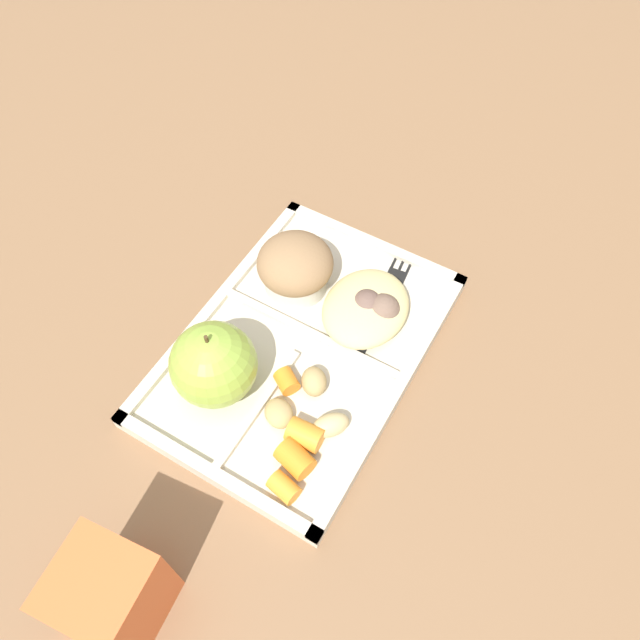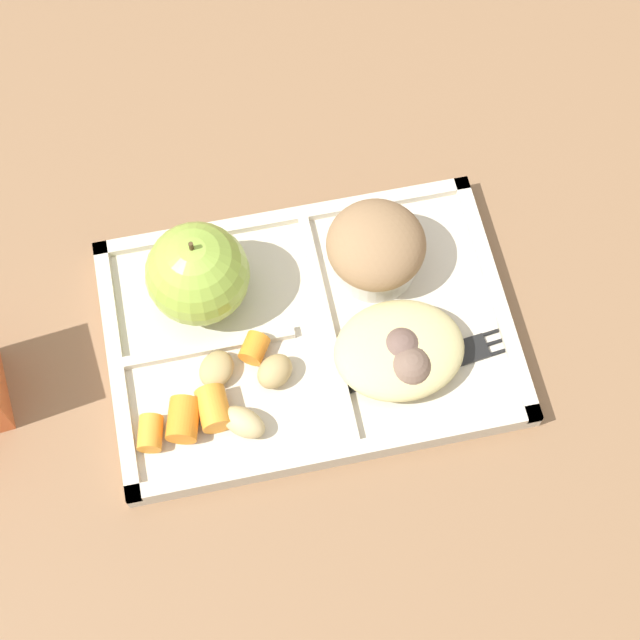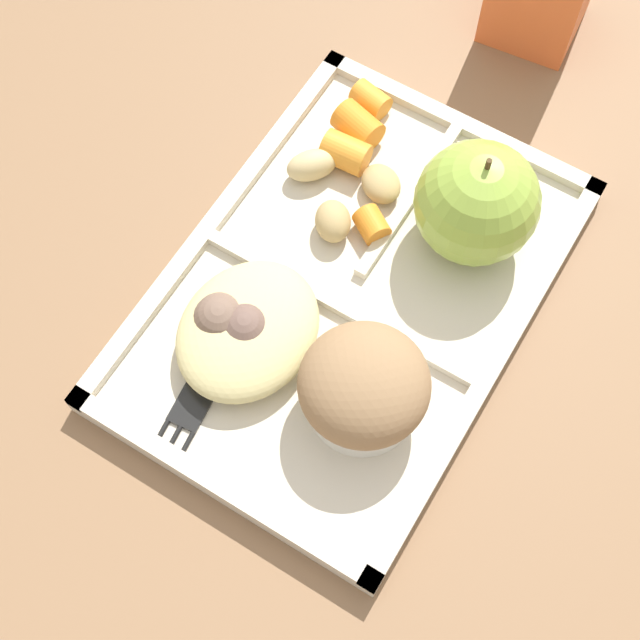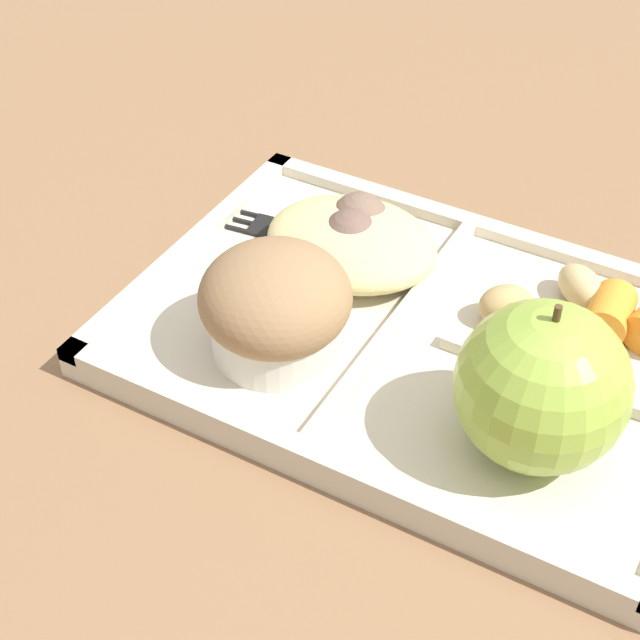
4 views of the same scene
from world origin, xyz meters
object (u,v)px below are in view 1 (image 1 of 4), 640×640
milk_carton (107,592)px  green_apple (214,365)px  bran_muffin (295,267)px  lunch_tray (302,349)px  plastic_fork (386,298)px

milk_carton → green_apple: bearing=5.9°
bran_muffin → lunch_tray: bearing=-144.1°
green_apple → milk_carton: 0.21m
lunch_tray → milk_carton: bearing=179.1°
milk_carton → plastic_fork: bearing=-13.9°
plastic_fork → bran_muffin: bearing=108.5°
lunch_tray → milk_carton: (-0.28, 0.00, 0.04)m
lunch_tray → green_apple: (-0.08, 0.05, 0.05)m
bran_muffin → milk_carton: milk_carton is taller
bran_muffin → plastic_fork: bran_muffin is taller
green_apple → plastic_fork: size_ratio=0.63×
lunch_tray → green_apple: size_ratio=3.60×
bran_muffin → milk_carton: (-0.35, -0.04, 0.01)m
lunch_tray → bran_muffin: (0.07, 0.05, 0.03)m
lunch_tray → green_apple: green_apple is taller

